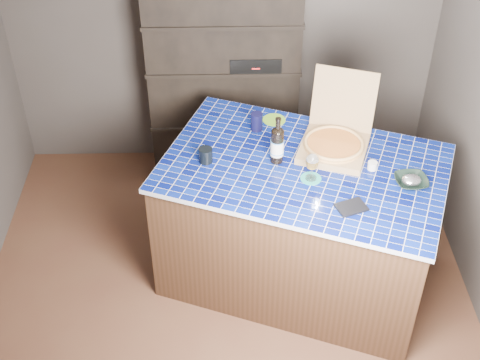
{
  "coord_description": "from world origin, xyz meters",
  "views": [
    {
      "loc": [
        0.02,
        -3.21,
        3.69
      ],
      "look_at": [
        0.1,
        0.0,
        1.08
      ],
      "focal_mm": 50.0,
      "sensor_mm": 36.0,
      "label": 1
    }
  ],
  "objects_px": {
    "wine_glass": "(312,162)",
    "dvd_case": "(351,207)",
    "kitchen_island": "(300,222)",
    "mead_bottle": "(277,145)",
    "pizza_box": "(335,141)",
    "bowl": "(411,182)"
  },
  "relations": [
    {
      "from": "wine_glass",
      "to": "kitchen_island",
      "type": "bearing_deg",
      "value": 102.81
    },
    {
      "from": "kitchen_island",
      "to": "mead_bottle",
      "type": "xyz_separation_m",
      "value": [
        -0.18,
        0.06,
        0.63
      ]
    },
    {
      "from": "pizza_box",
      "to": "wine_glass",
      "type": "distance_m",
      "value": 0.37
    },
    {
      "from": "wine_glass",
      "to": "bowl",
      "type": "distance_m",
      "value": 0.64
    },
    {
      "from": "mead_bottle",
      "to": "dvd_case",
      "type": "bearing_deg",
      "value": -48.84
    },
    {
      "from": "wine_glass",
      "to": "dvd_case",
      "type": "bearing_deg",
      "value": -53.25
    },
    {
      "from": "mead_bottle",
      "to": "wine_glass",
      "type": "distance_m",
      "value": 0.28
    },
    {
      "from": "kitchen_island",
      "to": "dvd_case",
      "type": "bearing_deg",
      "value": -38.79
    },
    {
      "from": "dvd_case",
      "to": "bowl",
      "type": "relative_size",
      "value": 0.86
    },
    {
      "from": "kitchen_island",
      "to": "mead_bottle",
      "type": "height_order",
      "value": "mead_bottle"
    },
    {
      "from": "mead_bottle",
      "to": "pizza_box",
      "type": "bearing_deg",
      "value": 16.6
    },
    {
      "from": "kitchen_island",
      "to": "pizza_box",
      "type": "height_order",
      "value": "pizza_box"
    },
    {
      "from": "bowl",
      "to": "wine_glass",
      "type": "bearing_deg",
      "value": 173.04
    },
    {
      "from": "pizza_box",
      "to": "wine_glass",
      "type": "xyz_separation_m",
      "value": [
        -0.19,
        -0.31,
        0.07
      ]
    },
    {
      "from": "wine_glass",
      "to": "bowl",
      "type": "bearing_deg",
      "value": -6.96
    },
    {
      "from": "wine_glass",
      "to": "dvd_case",
      "type": "height_order",
      "value": "wine_glass"
    },
    {
      "from": "wine_glass",
      "to": "pizza_box",
      "type": "bearing_deg",
      "value": 58.8
    },
    {
      "from": "wine_glass",
      "to": "dvd_case",
      "type": "xyz_separation_m",
      "value": [
        0.21,
        -0.29,
        -0.13
      ]
    },
    {
      "from": "pizza_box",
      "to": "mead_bottle",
      "type": "bearing_deg",
      "value": -144.55
    },
    {
      "from": "kitchen_island",
      "to": "pizza_box",
      "type": "bearing_deg",
      "value": 60.17
    },
    {
      "from": "kitchen_island",
      "to": "bowl",
      "type": "distance_m",
      "value": 0.87
    },
    {
      "from": "kitchen_island",
      "to": "bowl",
      "type": "bearing_deg",
      "value": 3.22
    }
  ]
}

